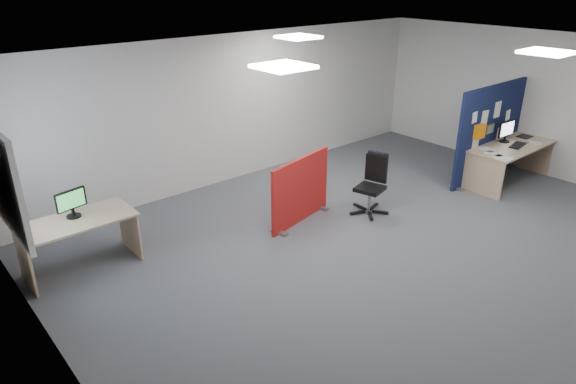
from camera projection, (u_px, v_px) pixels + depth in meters
floor at (382, 240)px, 7.67m from camera, size 9.00×9.00×0.00m
ceiling at (398, 56)px, 6.59m from camera, size 9.00×7.00×0.02m
wall_back at (242, 107)px, 9.57m from camera, size 9.00×0.02×2.70m
wall_left at (57, 267)px, 4.46m from camera, size 0.02×7.00×2.70m
wall_right at (541, 104)px, 9.80m from camera, size 0.02×7.00×2.70m
window at (1, 178)px, 5.81m from camera, size 0.06×1.70×1.30m
ceiling_lights at (375, 50)px, 7.27m from camera, size 4.10×4.10×0.04m
navy_divider at (490, 132)px, 9.63m from camera, size 2.20×0.30×1.81m
main_desk at (508, 153)px, 9.59m from camera, size 1.89×0.84×0.73m
monitor_main at (506, 130)px, 9.58m from camera, size 0.46×0.19×0.40m
keyboard at (518, 145)px, 9.44m from camera, size 0.47×0.25×0.02m
mouse at (526, 142)px, 9.59m from camera, size 0.10×0.06×0.03m
paper_tray at (525, 136)px, 9.95m from camera, size 0.28×0.22×0.01m
red_divider at (301, 191)px, 8.07m from camera, size 1.40×0.35×1.07m
second_desk at (77, 231)px, 6.78m from camera, size 1.45×0.73×0.73m
monitor_second at (71, 202)px, 6.68m from camera, size 0.42×0.19×0.38m
office_chair at (373, 180)px, 8.39m from camera, size 0.65×0.63×0.98m
desk_papers at (505, 148)px, 9.32m from camera, size 1.43×0.84×0.00m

